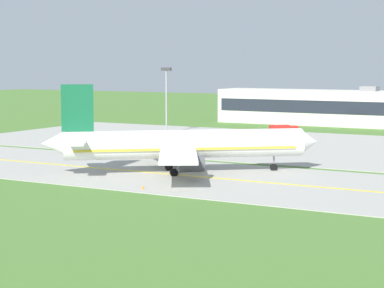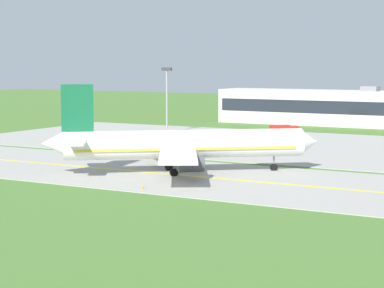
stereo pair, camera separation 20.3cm
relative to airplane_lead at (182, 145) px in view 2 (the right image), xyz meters
The scene contains 9 objects.
ground_plane 5.93m from the airplane_lead, 151.99° to the right, with size 500.00×500.00×0.00m, color #47702D.
taxiway_strip 5.89m from the airplane_lead, 151.99° to the right, with size 240.00×28.00×0.10m, color #9E9B93.
apron_pad 40.69m from the airplane_lead, 81.13° to the left, with size 140.00×52.00×0.10m, color #9E9B93.
taxiway_centreline 5.86m from the airplane_lead, 151.99° to the right, with size 220.00×0.60×0.01m, color yellow.
airplane_lead is the anchor object (origin of this frame).
service_truck_catering 54.33m from the airplane_lead, 96.06° to the left, with size 6.07×5.16×2.60m.
terminal_building 88.63m from the airplane_lead, 95.00° to the left, with size 55.76×11.52×10.01m.
apron_light_mast 56.23m from the airplane_lead, 122.94° to the left, with size 2.40×0.50×14.70m.
traffic_cone_near_edge 14.61m from the airplane_lead, 80.47° to the right, with size 0.44×0.44×0.60m, color orange.
Camera 2 is at (53.07, -84.84, 15.47)m, focal length 66.53 mm.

